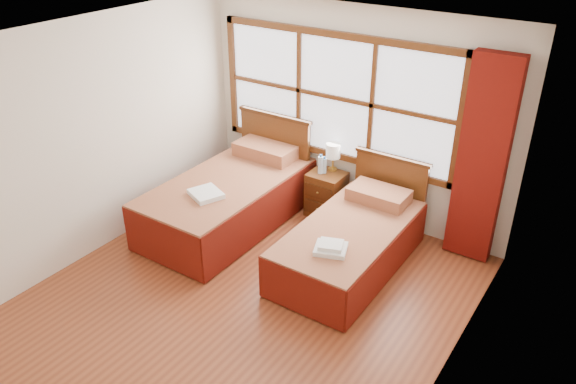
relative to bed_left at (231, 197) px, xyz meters
The scene contains 15 objects.
floor 1.65m from the bed_left, 47.85° to the right, with size 4.50×4.50×0.00m, color brown.
ceiling 2.77m from the bed_left, 47.85° to the right, with size 4.50×4.50×0.00m, color white.
wall_back 1.79m from the bed_left, 44.26° to the left, with size 4.00×4.00×0.00m, color silver.
wall_left 1.78m from the bed_left, 127.52° to the right, with size 4.50×4.50×0.00m, color silver.
wall_right 3.44m from the bed_left, 21.20° to the right, with size 4.50×4.50×0.00m, color silver.
window 1.75m from the bed_left, 50.69° to the left, with size 3.16×0.06×1.56m.
curtain 2.95m from the bed_left, 18.83° to the left, with size 0.50×0.16×2.30m, color maroon.
bed_left is the anchor object (origin of this frame).
bed_right 1.67m from the bed_left, ahead, with size 1.00×2.02×0.97m.
nightstand 1.19m from the bed_left, 42.04° to the left, with size 0.43×0.43×0.58m.
towels_left 0.59m from the bed_left, 83.40° to the right, with size 0.45×0.43×0.06m.
towels_right 1.83m from the bed_left, 18.13° to the right, with size 0.39×0.36×0.09m.
lamp 1.38m from the bed_left, 46.61° to the left, with size 0.18×0.18×0.35m.
bottle_near 1.21m from the bed_left, 43.61° to the left, with size 0.06×0.06×0.22m.
bottle_far 1.17m from the bed_left, 43.62° to the left, with size 0.07×0.07×0.25m.
Camera 1 is at (2.87, -3.46, 3.68)m, focal length 35.00 mm.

